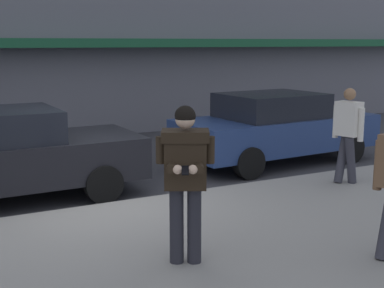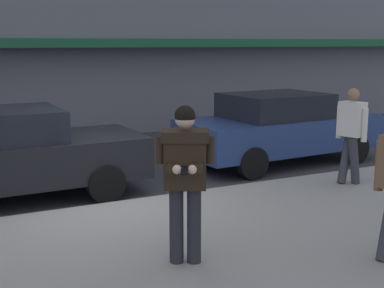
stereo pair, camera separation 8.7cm
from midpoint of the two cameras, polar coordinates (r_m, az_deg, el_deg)
The scene contains 7 objects.
ground_plane at distance 8.74m, azimuth -9.68°, elevation -6.78°, with size 80.00×80.00×0.00m, color #333338.
sidewalk at distance 6.65m, azimuth 6.28°, elevation -11.75°, with size 32.00×5.30×0.14m, color gray.
curb_paint_line at distance 9.10m, azimuth -3.71°, elevation -5.90°, with size 28.00×0.12×0.01m, color silver.
parked_sedan_mid at distance 9.33m, azimuth -19.06°, elevation -1.08°, with size 4.54×2.00×1.54m.
parked_sedan_far at distance 11.79m, azimuth 9.53°, elevation 1.74°, with size 4.61×2.14×1.54m.
man_texting_on_phone at distance 5.90m, azimuth -0.32°, elevation -2.55°, with size 0.63×0.65×1.81m.
pedestrian_in_light_coat at distance 9.77m, azimuth 16.88°, elevation 1.45°, with size 0.40×0.58×1.70m.
Camera 2 is at (-2.33, -8.01, 2.61)m, focal length 50.00 mm.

